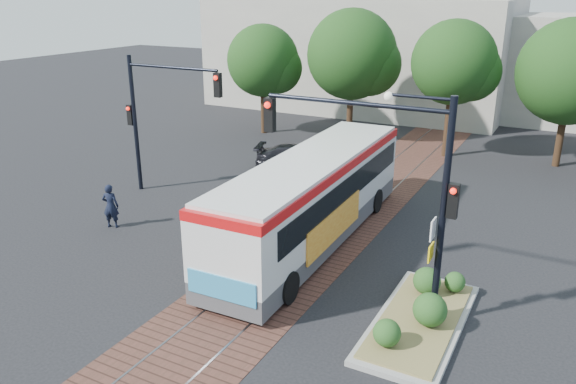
% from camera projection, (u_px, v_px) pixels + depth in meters
% --- Properties ---
extents(ground, '(120.00, 120.00, 0.00)m').
position_uv_depth(ground, '(281.00, 270.00, 18.15)').
color(ground, black).
rests_on(ground, ground).
extents(trackbed, '(3.60, 40.00, 0.02)m').
position_uv_depth(trackbed, '(331.00, 227.00, 21.47)').
color(trackbed, '#512F25').
rests_on(trackbed, ground).
extents(tree_row, '(26.40, 5.60, 7.67)m').
position_uv_depth(tree_row, '(450.00, 65.00, 29.63)').
color(tree_row, '#382314').
rests_on(tree_row, ground).
extents(warehouses, '(40.00, 13.00, 8.00)m').
position_uv_depth(warehouses, '(463.00, 59.00, 40.99)').
color(warehouses, '#ADA899').
rests_on(warehouses, ground).
extents(city_bus, '(2.79, 11.85, 3.15)m').
position_uv_depth(city_bus, '(313.00, 195.00, 19.77)').
color(city_bus, '#444547').
rests_on(city_bus, ground).
extents(traffic_island, '(2.20, 5.20, 1.13)m').
position_uv_depth(traffic_island, '(422.00, 313.00, 15.16)').
color(traffic_island, gray).
rests_on(traffic_island, ground).
extents(signal_pole_main, '(5.49, 0.46, 6.00)m').
position_uv_depth(signal_pole_main, '(398.00, 172.00, 14.37)').
color(signal_pole_main, black).
rests_on(signal_pole_main, ground).
extents(signal_pole_left, '(4.99, 0.34, 6.00)m').
position_uv_depth(signal_pole_left, '(154.00, 107.00, 23.87)').
color(signal_pole_left, black).
rests_on(signal_pole_left, ground).
extents(officer, '(0.73, 0.61, 1.72)m').
position_uv_depth(officer, '(111.00, 206.00, 21.22)').
color(officer, black).
rests_on(officer, ground).
extents(parked_car, '(4.78, 2.97, 1.29)m').
position_uv_depth(parked_car, '(300.00, 158.00, 28.02)').
color(parked_car, black).
rests_on(parked_car, ground).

